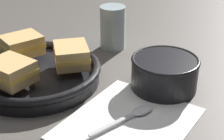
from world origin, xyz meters
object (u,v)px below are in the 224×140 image
Objects in this scene: soup_bowl at (165,71)px; sandwich_near_right at (70,56)px; sandwich_far_left at (22,45)px; drinking_glass at (113,28)px; sandwich_near_left at (11,71)px; spoon at (134,114)px; skillet at (37,74)px.

soup_bowl is 1.26× the size of sandwich_near_right.
drinking_glass reaches higher than sandwich_far_left.
sandwich_near_left is 0.77× the size of sandwich_near_right.
sandwich_near_left is 0.14m from sandwich_near_right.
soup_bowl is 0.14m from spoon.
spoon is at bearing -92.28° from sandwich_far_left.
skillet is 2.52× the size of sandwich_near_right.
sandwich_near_right is 1.09× the size of sandwich_far_left.
soup_bowl is 0.29m from skillet.
skillet is at bearing -110.20° from sandwich_far_left.
spoon is 0.21m from sandwich_near_right.
soup_bowl is at bearing -62.61° from sandwich_near_right.
soup_bowl is 0.97× the size of spoon.
skillet is at bearing 120.74° from soup_bowl.
sandwich_far_left is at bearing 102.43° from spoon.
sandwich_far_left is 0.26m from drinking_glass.
sandwich_near_right reaches higher than spoon.
sandwich_near_right is at bearing -80.20° from sandwich_far_left.
drinking_glass is at bearing 63.31° from soup_bowl.
drinking_glass is at bearing 57.96° from spoon.
drinking_glass is at bearing -2.19° from sandwich_near_left.
soup_bowl is 1.65× the size of sandwich_near_left.
sandwich_near_right reaches higher than soup_bowl.
soup_bowl is 0.25m from drinking_glass.
sandwich_far_left is (-0.02, 0.14, 0.00)m from sandwich_near_right.
sandwich_far_left is at bearing 39.80° from sandwich_near_left.
sandwich_near_right is (-0.10, 0.19, 0.02)m from soup_bowl.
drinking_glass is (0.34, -0.01, -0.00)m from sandwich_near_left.
spoon is 1.42× the size of sandwich_far_left.
soup_bowl is 1.38× the size of sandwich_far_left.
spoon is (-0.14, -0.01, -0.03)m from soup_bowl.
sandwich_far_left is at bearing 99.80° from sandwich_near_right.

